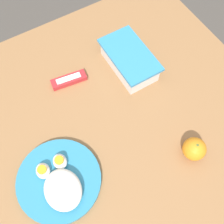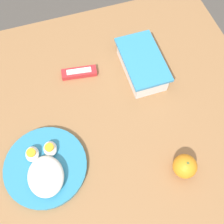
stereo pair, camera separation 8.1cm
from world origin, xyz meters
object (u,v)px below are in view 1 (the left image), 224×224
Objects in this scene: food_container at (129,61)px; candy_bar at (69,80)px; orange_fruit at (194,149)px; rice_plate at (60,182)px.

candy_bar is at bearing -104.10° from food_container.
orange_fruit is at bearing 25.98° from candy_bar.
candy_bar is (-0.30, 0.17, -0.01)m from rice_plate.
orange_fruit reaches higher than rice_plate.
food_container is 0.36m from orange_fruit.
rice_plate is (0.24, -0.38, -0.01)m from food_container.
candy_bar is at bearing -154.02° from orange_fruit.
orange_fruit is 0.55× the size of candy_bar.
candy_bar is (-0.05, -0.21, -0.02)m from food_container.
orange_fruit is 0.39m from rice_plate.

